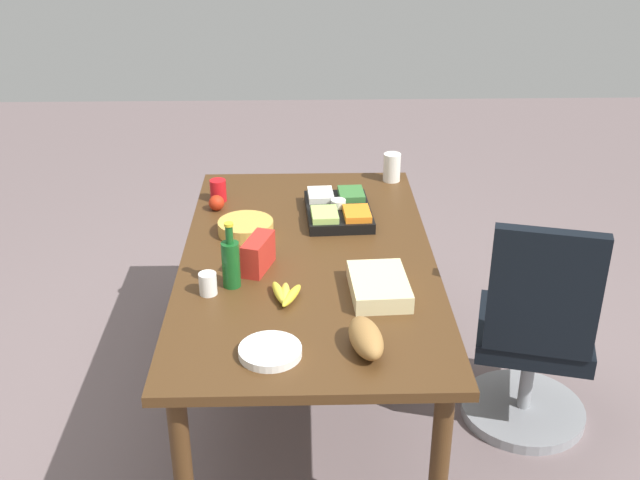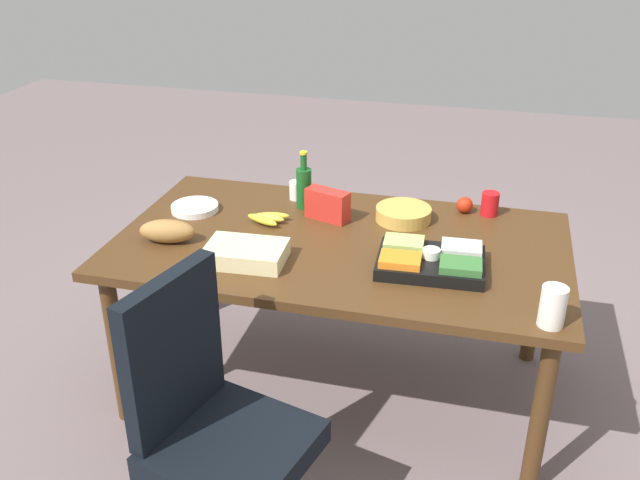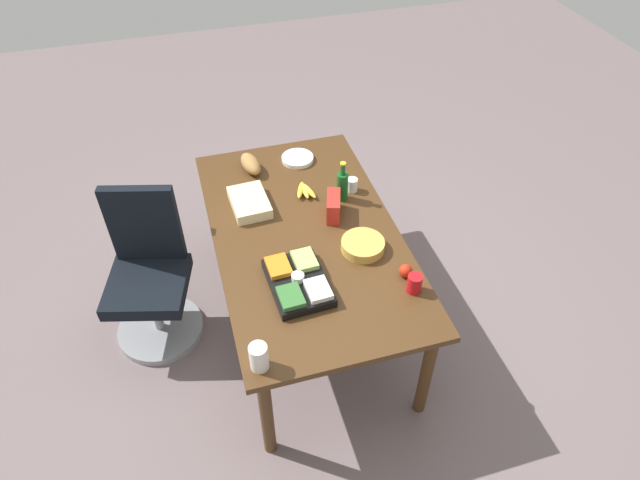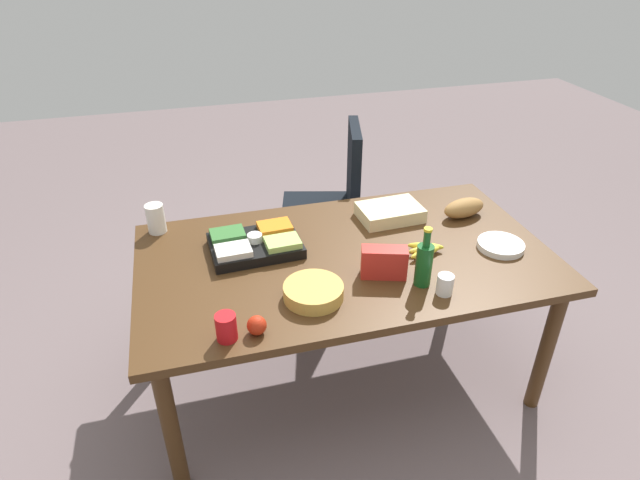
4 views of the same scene
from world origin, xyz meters
TOP-DOWN VIEW (x-y plane):
  - ground_plane at (0.00, 0.00)m, footprint 10.00×10.00m
  - conference_table at (0.00, 0.00)m, footprint 1.92×1.09m
  - office_chair at (-0.19, -0.97)m, footprint 0.59×0.59m
  - red_solo_cup at (0.60, 0.44)m, footprint 0.09×0.09m
  - chip_bag_red at (-0.11, 0.21)m, footprint 0.21×0.14m
  - bread_loaf at (-0.71, -0.19)m, footprint 0.26×0.15m
  - mayo_jar at (0.85, -0.45)m, footprint 0.10×0.10m
  - veggie_tray at (0.40, -0.15)m, footprint 0.44×0.32m
  - banana_bunch at (-0.36, 0.09)m, footprint 0.20×0.14m
  - sheet_cake at (-0.33, -0.27)m, footprint 0.33×0.24m
  - wine_bottle at (-0.25, 0.31)m, footprint 0.09×0.09m
  - chip_bowl at (0.23, 0.28)m, footprint 0.28×0.28m
  - paper_plate_stack at (-0.73, 0.14)m, footprint 0.24×0.24m
  - paper_cup at (-0.31, 0.39)m, footprint 0.08×0.08m
  - apple_red at (0.49, 0.44)m, footprint 0.08×0.08m

SIDE VIEW (x-z plane):
  - ground_plane at x=0.00m, z-range 0.00..0.00m
  - office_chair at x=-0.19m, z-range -0.12..0.93m
  - conference_table at x=0.00m, z-range 0.31..1.08m
  - paper_plate_stack at x=-0.73m, z-range 0.77..0.80m
  - banana_bunch at x=-0.36m, z-range 0.78..0.81m
  - chip_bowl at x=0.23m, z-range 0.77..0.83m
  - sheet_cake at x=-0.33m, z-range 0.77..0.84m
  - veggie_tray at x=0.40m, z-range 0.76..0.85m
  - apple_red at x=0.49m, z-range 0.77..0.85m
  - paper_cup at x=-0.31m, z-range 0.77..0.86m
  - bread_loaf at x=-0.71m, z-range 0.77..0.87m
  - red_solo_cup at x=0.60m, z-range 0.77..0.88m
  - chip_bag_red at x=-0.11m, z-range 0.77..0.91m
  - mayo_jar at x=0.85m, z-range 0.77..0.92m
  - wine_bottle at x=-0.25m, z-range 0.74..1.02m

